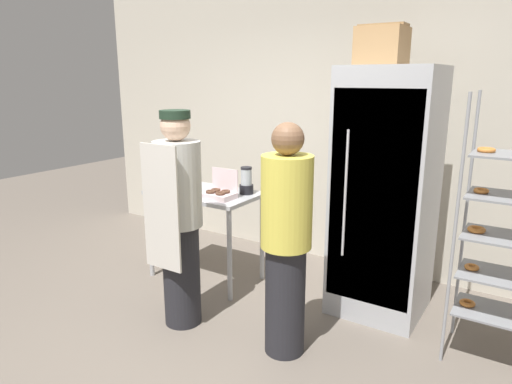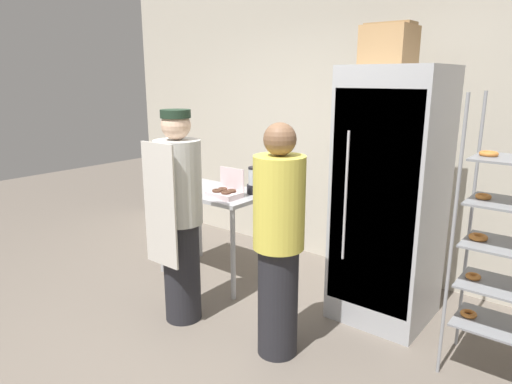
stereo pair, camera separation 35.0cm
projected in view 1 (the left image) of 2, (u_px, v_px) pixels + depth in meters
ground_plane at (202, 366)px, 3.10m from camera, size 14.00×14.00×0.00m
back_wall at (342, 120)px, 4.61m from camera, size 6.40×0.12×2.98m
refrigerator at (385, 194)px, 3.65m from camera, size 0.71×0.73×1.99m
baking_rack at (507, 237)px, 2.96m from camera, size 0.60×0.44×1.82m
prep_counter at (205, 203)px, 4.31m from camera, size 1.03×0.61×0.87m
donut_box at (219, 193)px, 4.03m from camera, size 0.29×0.21×0.25m
blender_pitcher at (246, 182)px, 4.17m from camera, size 0.13×0.13×0.25m
cardboard_storage_box at (382, 46)px, 3.53m from camera, size 0.36×0.34×0.31m
person_baker at (179, 218)px, 3.45m from camera, size 0.36×0.37×1.68m
person_customer at (286, 241)px, 3.08m from camera, size 0.35×0.35×1.63m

